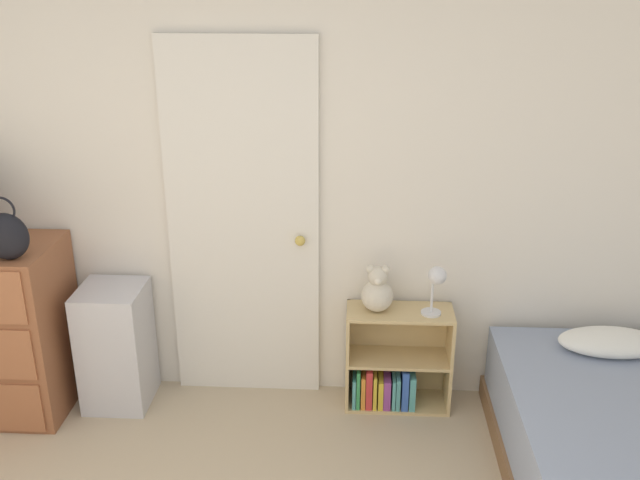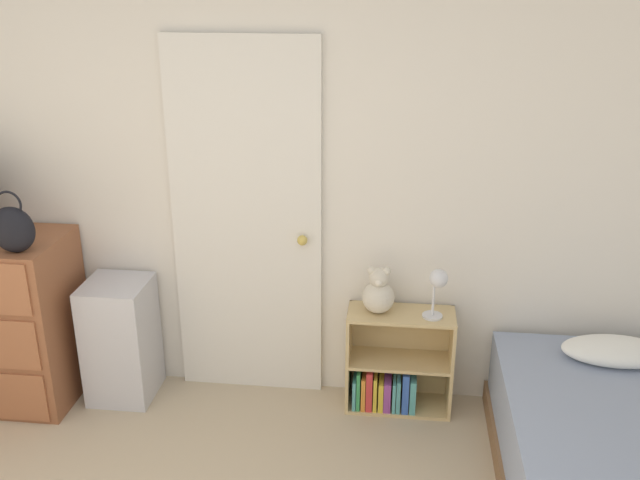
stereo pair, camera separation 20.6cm
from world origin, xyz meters
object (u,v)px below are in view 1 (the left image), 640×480
(storage_bin, at_px, (116,346))
(desk_lamp, at_px, (436,281))
(bookshelf, at_px, (392,368))
(teddy_bear, at_px, (377,291))
(handbag, at_px, (6,236))

(storage_bin, distance_m, desk_lamp, 1.80)
(bookshelf, distance_m, teddy_bear, 0.49)
(handbag, relative_size, bookshelf, 0.56)
(storage_bin, bearing_deg, teddy_bear, 2.23)
(bookshelf, height_order, teddy_bear, teddy_bear)
(handbag, bearing_deg, desk_lamp, 7.18)
(bookshelf, relative_size, teddy_bear, 2.21)
(storage_bin, height_order, bookshelf, storage_bin)
(bookshelf, distance_m, desk_lamp, 0.60)
(handbag, bearing_deg, bookshelf, 9.15)
(teddy_bear, bearing_deg, storage_bin, -177.77)
(storage_bin, bearing_deg, bookshelf, 2.25)
(teddy_bear, relative_size, desk_lamp, 0.94)
(storage_bin, height_order, desk_lamp, desk_lamp)
(desk_lamp, bearing_deg, handbag, -172.82)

